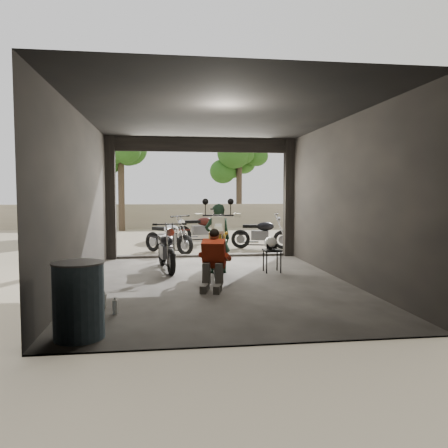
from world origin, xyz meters
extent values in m
plane|color=#7A6D56|center=(0.00, 0.00, 0.00)|extent=(80.00, 80.00, 0.00)
cube|color=#2D2B28|center=(0.00, 0.00, 0.01)|extent=(5.00, 7.00, 0.02)
plane|color=black|center=(0.00, 0.00, 3.20)|extent=(7.00, 7.00, 0.00)
cube|color=black|center=(0.00, -3.50, 1.60)|extent=(5.00, 0.02, 3.20)
cube|color=black|center=(-2.50, 0.00, 1.60)|extent=(0.02, 7.00, 3.20)
cube|color=black|center=(2.50, 0.00, 1.60)|extent=(0.02, 7.00, 3.20)
cube|color=black|center=(-2.38, 3.38, 1.60)|extent=(0.24, 0.24, 3.20)
cube|color=black|center=(2.38, 3.38, 1.60)|extent=(0.24, 0.24, 3.20)
cube|color=black|center=(0.00, 3.42, 3.02)|extent=(5.00, 0.16, 0.36)
cube|color=#2D2B28|center=(0.00, 3.50, 0.04)|extent=(5.00, 0.25, 0.08)
cube|color=gray|center=(0.00, 14.00, 0.60)|extent=(18.00, 0.30, 1.20)
cylinder|color=#382B1E|center=(-3.00, 12.50, 1.79)|extent=(0.30, 0.30, 3.58)
ellipsoid|color=#1E4C14|center=(-3.00, 12.50, 4.03)|extent=(2.20, 2.20, 3.14)
cylinder|color=#382B1E|center=(2.80, 14.00, 1.60)|extent=(0.30, 0.30, 3.20)
ellipsoid|color=#1E4C14|center=(2.80, 14.00, 3.60)|extent=(2.20, 2.20, 2.80)
imported|color=black|center=(0.14, 1.04, 0.76)|extent=(0.57, 0.38, 1.52)
cube|color=black|center=(1.32, 0.96, 0.50)|extent=(0.37, 0.37, 0.04)
cylinder|color=black|center=(1.17, 0.81, 0.25)|extent=(0.03, 0.03, 0.50)
cylinder|color=black|center=(1.48, 0.81, 0.25)|extent=(0.03, 0.03, 0.50)
cylinder|color=black|center=(1.17, 1.12, 0.25)|extent=(0.03, 0.03, 0.50)
cylinder|color=black|center=(1.48, 1.12, 0.25)|extent=(0.03, 0.03, 0.50)
ellipsoid|color=silver|center=(1.31, 1.02, 0.65)|extent=(0.37, 0.38, 0.27)
cylinder|color=#415A6D|center=(-2.00, -3.00, 0.46)|extent=(0.67, 0.67, 0.92)
cylinder|color=black|center=(3.45, 3.03, 1.19)|extent=(0.08, 0.08, 2.37)
cylinder|color=silver|center=(3.45, 3.01, 2.15)|extent=(0.86, 0.03, 0.86)
camera|label=1|loc=(-0.97, -8.26, 1.73)|focal=35.00mm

